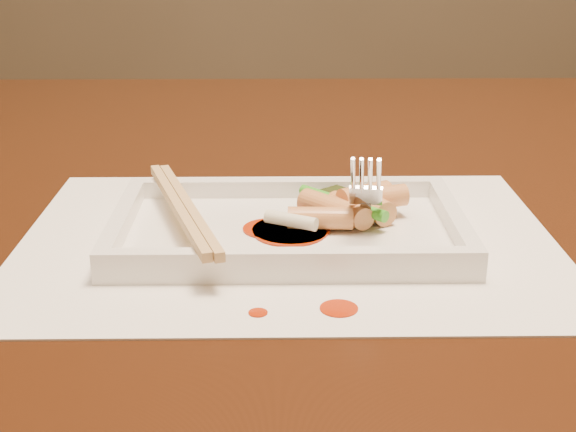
{
  "coord_description": "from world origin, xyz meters",
  "views": [
    {
      "loc": [
        -0.1,
        -0.73,
        0.98
      ],
      "look_at": [
        -0.09,
        -0.17,
        0.77
      ],
      "focal_mm": 50.0,
      "sensor_mm": 36.0,
      "label": 1
    }
  ],
  "objects_px": {
    "placemat": "(288,239)",
    "chopstick_a": "(177,207)",
    "plate_base": "(288,233)",
    "fork": "(382,126)",
    "table": "(380,267)"
  },
  "relations": [
    {
      "from": "placemat",
      "to": "fork",
      "type": "height_order",
      "value": "fork"
    },
    {
      "from": "placemat",
      "to": "chopstick_a",
      "type": "distance_m",
      "value": 0.09
    },
    {
      "from": "placemat",
      "to": "chopstick_a",
      "type": "relative_size",
      "value": 2.04
    },
    {
      "from": "placemat",
      "to": "chopstick_a",
      "type": "bearing_deg",
      "value": 180.0
    },
    {
      "from": "plate_base",
      "to": "chopstick_a",
      "type": "bearing_deg",
      "value": 180.0
    },
    {
      "from": "plate_base",
      "to": "fork",
      "type": "xyz_separation_m",
      "value": [
        0.07,
        0.02,
        0.08
      ]
    },
    {
      "from": "plate_base",
      "to": "placemat",
      "type": "bearing_deg",
      "value": 0.0
    },
    {
      "from": "table",
      "to": "chopstick_a",
      "type": "xyz_separation_m",
      "value": [
        -0.18,
        -0.17,
        0.13
      ]
    },
    {
      "from": "plate_base",
      "to": "chopstick_a",
      "type": "distance_m",
      "value": 0.08
    },
    {
      "from": "placemat",
      "to": "plate_base",
      "type": "xyz_separation_m",
      "value": [
        0.0,
        0.0,
        0.0
      ]
    },
    {
      "from": "table",
      "to": "fork",
      "type": "height_order",
      "value": "fork"
    },
    {
      "from": "plate_base",
      "to": "fork",
      "type": "bearing_deg",
      "value": 14.42
    },
    {
      "from": "placemat",
      "to": "fork",
      "type": "bearing_deg",
      "value": 14.42
    },
    {
      "from": "chopstick_a",
      "to": "table",
      "type": "bearing_deg",
      "value": 44.27
    },
    {
      "from": "chopstick_a",
      "to": "plate_base",
      "type": "bearing_deg",
      "value": 0.0
    }
  ]
}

